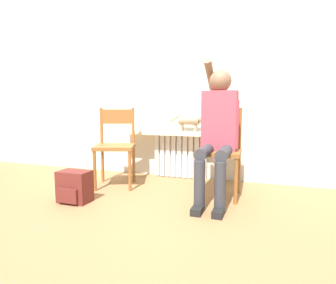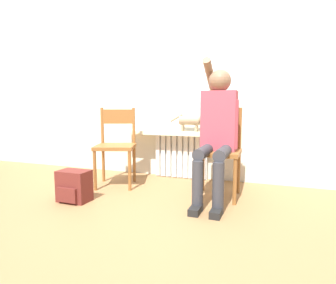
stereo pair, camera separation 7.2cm
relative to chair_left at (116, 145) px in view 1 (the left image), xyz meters
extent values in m
plane|color=olive|center=(0.61, -0.56, -0.48)|extent=(12.00, 12.00, 0.00)
cube|color=beige|center=(0.61, 0.67, 0.87)|extent=(7.00, 0.06, 2.70)
cube|color=silver|center=(0.61, 0.60, -0.20)|extent=(0.69, 0.05, 0.56)
cube|color=silver|center=(0.30, 0.56, -0.20)|extent=(0.05, 0.03, 0.54)
cube|color=silver|center=(0.38, 0.56, -0.20)|extent=(0.05, 0.03, 0.54)
cube|color=silver|center=(0.45, 0.56, -0.20)|extent=(0.05, 0.03, 0.54)
cube|color=silver|center=(0.53, 0.56, -0.20)|extent=(0.05, 0.03, 0.54)
cube|color=silver|center=(0.61, 0.56, -0.20)|extent=(0.05, 0.03, 0.54)
cube|color=silver|center=(0.68, 0.56, -0.20)|extent=(0.05, 0.03, 0.54)
cube|color=silver|center=(0.76, 0.56, -0.20)|extent=(0.05, 0.03, 0.54)
cube|color=silver|center=(0.84, 0.56, -0.20)|extent=(0.05, 0.03, 0.54)
cube|color=silver|center=(0.91, 0.56, -0.20)|extent=(0.05, 0.03, 0.54)
cube|color=beige|center=(0.61, 0.52, 0.11)|extent=(1.49, 0.23, 0.05)
cube|color=white|center=(0.61, 0.63, 0.78)|extent=(1.43, 0.01, 1.29)
cube|color=brown|center=(0.01, -0.04, -0.02)|extent=(0.55, 0.55, 0.04)
cylinder|color=brown|center=(-0.10, -0.28, -0.26)|extent=(0.04, 0.04, 0.44)
cylinder|color=brown|center=(0.26, -0.16, -0.26)|extent=(0.04, 0.04, 0.44)
cylinder|color=brown|center=(-0.23, 0.08, -0.26)|extent=(0.04, 0.04, 0.44)
cylinder|color=brown|center=(0.13, 0.20, -0.26)|extent=(0.04, 0.04, 0.44)
cylinder|color=brown|center=(-0.23, 0.08, 0.21)|extent=(0.04, 0.04, 0.43)
cylinder|color=brown|center=(0.13, 0.20, 0.21)|extent=(0.04, 0.04, 0.43)
cube|color=brown|center=(-0.05, 0.14, 0.32)|extent=(0.37, 0.15, 0.17)
cube|color=brown|center=(1.20, -0.04, -0.02)|extent=(0.44, 0.44, 0.04)
cylinder|color=brown|center=(1.01, -0.23, -0.26)|extent=(0.04, 0.04, 0.44)
cylinder|color=brown|center=(1.40, -0.23, -0.26)|extent=(0.04, 0.04, 0.44)
cylinder|color=brown|center=(1.00, 0.15, -0.26)|extent=(0.04, 0.04, 0.44)
cylinder|color=brown|center=(1.39, 0.16, -0.26)|extent=(0.04, 0.04, 0.44)
cylinder|color=brown|center=(1.00, 0.15, 0.21)|extent=(0.04, 0.04, 0.43)
cylinder|color=brown|center=(1.39, 0.16, 0.21)|extent=(0.04, 0.04, 0.43)
cube|color=brown|center=(1.20, 0.15, 0.32)|extent=(0.39, 0.03, 0.17)
cylinder|color=#333338|center=(1.11, -0.26, 0.02)|extent=(0.11, 0.49, 0.11)
cylinder|color=#333338|center=(1.29, -0.26, 0.02)|extent=(0.11, 0.49, 0.11)
cylinder|color=#333338|center=(1.11, -0.50, -0.26)|extent=(0.10, 0.10, 0.45)
cylinder|color=#333338|center=(1.29, -0.50, -0.26)|extent=(0.10, 0.10, 0.45)
cube|color=black|center=(1.11, -0.56, -0.45)|extent=(0.09, 0.20, 0.06)
cube|color=black|center=(1.29, -0.56, -0.45)|extent=(0.09, 0.20, 0.06)
cube|color=#B74251|center=(1.20, -0.02, 0.29)|extent=(0.34, 0.20, 0.59)
sphere|color=#846047|center=(1.20, -0.02, 0.69)|extent=(0.22, 0.22, 0.22)
cylinder|color=#846047|center=(1.08, 0.12, 0.72)|extent=(0.08, 0.50, 0.38)
cylinder|color=#B74251|center=(1.35, -0.06, 0.27)|extent=(0.08, 0.08, 0.47)
cylinder|color=#9E896B|center=(0.75, 0.50, 0.27)|extent=(0.25, 0.11, 0.11)
sphere|color=#9E896B|center=(0.90, 0.50, 0.29)|extent=(0.10, 0.10, 0.10)
cone|color=#9E896B|center=(0.90, 0.48, 0.33)|extent=(0.03, 0.03, 0.03)
cone|color=#9E896B|center=(0.90, 0.53, 0.33)|extent=(0.03, 0.03, 0.03)
cylinder|color=#9E896B|center=(0.83, 0.47, 0.17)|extent=(0.03, 0.03, 0.08)
cylinder|color=#9E896B|center=(0.83, 0.53, 0.17)|extent=(0.03, 0.03, 0.08)
cylinder|color=#9E896B|center=(0.66, 0.47, 0.17)|extent=(0.03, 0.03, 0.08)
cylinder|color=#9E896B|center=(0.66, 0.53, 0.17)|extent=(0.03, 0.03, 0.08)
cylinder|color=#9E896B|center=(0.57, 0.50, 0.30)|extent=(0.17, 0.03, 0.11)
cube|color=maroon|center=(-0.08, -0.66, -0.33)|extent=(0.30, 0.19, 0.30)
cube|color=maroon|center=(-0.08, -0.77, -0.39)|extent=(0.21, 0.03, 0.14)
camera|label=1|loc=(1.63, -2.85, 0.42)|focal=30.00mm
camera|label=2|loc=(1.70, -2.83, 0.42)|focal=30.00mm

